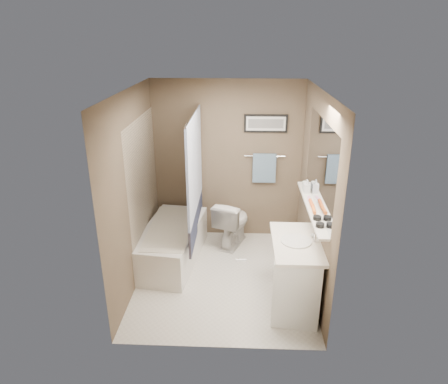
{
  "coord_description": "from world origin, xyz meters",
  "views": [
    {
      "loc": [
        0.2,
        -4.43,
        3.0
      ],
      "look_at": [
        0.0,
        0.15,
        1.15
      ],
      "focal_mm": 32.0,
      "sensor_mm": 36.0,
      "label": 1
    }
  ],
  "objects_px": {
    "candle_bowl_far": "(317,218)",
    "glass_jar": "(305,185)",
    "candle_bowl_near": "(320,225)",
    "soap_bottle": "(307,186)",
    "bathtub": "(171,244)",
    "hair_brush_front": "(314,209)",
    "vanity": "(295,275)",
    "hair_brush_back": "(311,204)",
    "toilet": "(232,222)"
  },
  "relations": [
    {
      "from": "candle_bowl_near",
      "to": "hair_brush_back",
      "type": "height_order",
      "value": "hair_brush_back"
    },
    {
      "from": "glass_jar",
      "to": "soap_bottle",
      "type": "height_order",
      "value": "soap_bottle"
    },
    {
      "from": "toilet",
      "to": "hair_brush_front",
      "type": "bearing_deg",
      "value": 148.93
    },
    {
      "from": "candle_bowl_far",
      "to": "hair_brush_back",
      "type": "height_order",
      "value": "hair_brush_back"
    },
    {
      "from": "bathtub",
      "to": "soap_bottle",
      "type": "distance_m",
      "value": 2.03
    },
    {
      "from": "toilet",
      "to": "soap_bottle",
      "type": "bearing_deg",
      "value": 166.49
    },
    {
      "from": "vanity",
      "to": "candle_bowl_far",
      "type": "relative_size",
      "value": 10.0
    },
    {
      "from": "candle_bowl_near",
      "to": "candle_bowl_far",
      "type": "xyz_separation_m",
      "value": [
        0.0,
        0.17,
        0.0
      ]
    },
    {
      "from": "soap_bottle",
      "to": "candle_bowl_far",
      "type": "bearing_deg",
      "value": -90.0
    },
    {
      "from": "soap_bottle",
      "to": "candle_bowl_near",
      "type": "bearing_deg",
      "value": -90.0
    },
    {
      "from": "hair_brush_back",
      "to": "hair_brush_front",
      "type": "bearing_deg",
      "value": -90.0
    },
    {
      "from": "soap_bottle",
      "to": "vanity",
      "type": "bearing_deg",
      "value": -103.28
    },
    {
      "from": "candle_bowl_far",
      "to": "soap_bottle",
      "type": "height_order",
      "value": "soap_bottle"
    },
    {
      "from": "bathtub",
      "to": "vanity",
      "type": "distance_m",
      "value": 1.86
    },
    {
      "from": "bathtub",
      "to": "candle_bowl_near",
      "type": "xyz_separation_m",
      "value": [
        1.79,
        -1.1,
        0.89
      ]
    },
    {
      "from": "glass_jar",
      "to": "soap_bottle",
      "type": "relative_size",
      "value": 0.59
    },
    {
      "from": "glass_jar",
      "to": "soap_bottle",
      "type": "distance_m",
      "value": 0.12
    },
    {
      "from": "hair_brush_front",
      "to": "hair_brush_back",
      "type": "relative_size",
      "value": 1.0
    },
    {
      "from": "vanity",
      "to": "candle_bowl_near",
      "type": "relative_size",
      "value": 10.0
    },
    {
      "from": "candle_bowl_far",
      "to": "hair_brush_front",
      "type": "distance_m",
      "value": 0.23
    },
    {
      "from": "vanity",
      "to": "candle_bowl_near",
      "type": "xyz_separation_m",
      "value": [
        0.19,
        -0.17,
        0.73
      ]
    },
    {
      "from": "hair_brush_front",
      "to": "soap_bottle",
      "type": "height_order",
      "value": "soap_bottle"
    },
    {
      "from": "candle_bowl_near",
      "to": "hair_brush_back",
      "type": "relative_size",
      "value": 0.41
    },
    {
      "from": "candle_bowl_near",
      "to": "vanity",
      "type": "bearing_deg",
      "value": 137.16
    },
    {
      "from": "candle_bowl_near",
      "to": "candle_bowl_far",
      "type": "height_order",
      "value": "same"
    },
    {
      "from": "candle_bowl_far",
      "to": "hair_brush_back",
      "type": "xyz_separation_m",
      "value": [
        0.0,
        0.38,
        0.0
      ]
    },
    {
      "from": "candle_bowl_far",
      "to": "glass_jar",
      "type": "relative_size",
      "value": 0.9
    },
    {
      "from": "vanity",
      "to": "soap_bottle",
      "type": "xyz_separation_m",
      "value": [
        0.19,
        0.78,
        0.8
      ]
    },
    {
      "from": "candle_bowl_near",
      "to": "soap_bottle",
      "type": "height_order",
      "value": "soap_bottle"
    },
    {
      "from": "vanity",
      "to": "candle_bowl_near",
      "type": "distance_m",
      "value": 0.78
    },
    {
      "from": "vanity",
      "to": "candle_bowl_near",
      "type": "bearing_deg",
      "value": -37.04
    },
    {
      "from": "hair_brush_back",
      "to": "soap_bottle",
      "type": "distance_m",
      "value": 0.41
    },
    {
      "from": "candle_bowl_far",
      "to": "glass_jar",
      "type": "distance_m",
      "value": 0.9
    },
    {
      "from": "glass_jar",
      "to": "candle_bowl_far",
      "type": "bearing_deg",
      "value": -90.0
    },
    {
      "from": "bathtub",
      "to": "hair_brush_front",
      "type": "height_order",
      "value": "hair_brush_front"
    },
    {
      "from": "toilet",
      "to": "candle_bowl_near",
      "type": "distance_m",
      "value": 2.01
    },
    {
      "from": "candle_bowl_near",
      "to": "candle_bowl_far",
      "type": "distance_m",
      "value": 0.17
    },
    {
      "from": "candle_bowl_far",
      "to": "toilet",
      "type": "bearing_deg",
      "value": 123.51
    },
    {
      "from": "vanity",
      "to": "glass_jar",
      "type": "height_order",
      "value": "glass_jar"
    },
    {
      "from": "hair_brush_back",
      "to": "soap_bottle",
      "type": "relative_size",
      "value": 1.3
    },
    {
      "from": "hair_brush_front",
      "to": "glass_jar",
      "type": "bearing_deg",
      "value": 90.0
    },
    {
      "from": "candle_bowl_near",
      "to": "candle_bowl_far",
      "type": "bearing_deg",
      "value": 90.0
    },
    {
      "from": "bathtub",
      "to": "toilet",
      "type": "xyz_separation_m",
      "value": [
        0.84,
        0.49,
        0.11
      ]
    },
    {
      "from": "candle_bowl_far",
      "to": "glass_jar",
      "type": "bearing_deg",
      "value": 90.0
    },
    {
      "from": "toilet",
      "to": "glass_jar",
      "type": "distance_m",
      "value": 1.35
    },
    {
      "from": "vanity",
      "to": "hair_brush_front",
      "type": "height_order",
      "value": "hair_brush_front"
    },
    {
      "from": "bathtub",
      "to": "candle_bowl_far",
      "type": "bearing_deg",
      "value": -20.32
    },
    {
      "from": "candle_bowl_far",
      "to": "soap_bottle",
      "type": "xyz_separation_m",
      "value": [
        0.0,
        0.78,
        0.06
      ]
    },
    {
      "from": "bathtub",
      "to": "toilet",
      "type": "bearing_deg",
      "value": 37.46
    },
    {
      "from": "bathtub",
      "to": "candle_bowl_near",
      "type": "height_order",
      "value": "candle_bowl_near"
    }
  ]
}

